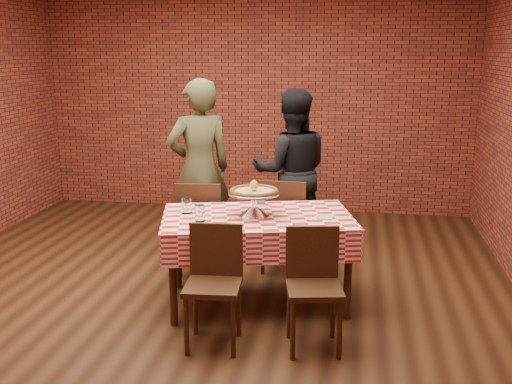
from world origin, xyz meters
TOP-DOWN VIEW (x-y plane):
  - ground at (0.00, 0.00)m, footprint 6.00×6.00m
  - back_wall at (0.00, 3.00)m, footprint 5.50×0.00m
  - table at (0.53, -0.03)m, footprint 1.69×1.25m
  - tablecloth at (0.53, -0.03)m, footprint 1.73×1.29m
  - pizza_stand at (0.50, -0.03)m, footprint 0.59×0.59m
  - pizza at (0.50, -0.03)m, footprint 0.53×0.53m
  - lemon at (0.50, -0.03)m, footprint 0.09×0.09m
  - water_glass_left at (0.11, -0.26)m, footprint 0.10×0.10m
  - water_glass_right at (-0.06, -0.04)m, footprint 0.10×0.10m
  - side_plate at (1.07, -0.01)m, footprint 0.18×0.18m
  - sweetener_packet_a at (1.11, -0.03)m, footprint 0.06×0.06m
  - sweetener_packet_b at (1.17, 0.02)m, footprint 0.06×0.05m
  - condiment_caddy at (0.49, 0.30)m, footprint 0.12×0.10m
  - chair_near_left at (0.34, -0.82)m, footprint 0.41×0.41m
  - chair_near_right at (1.05, -0.75)m, footprint 0.44×0.44m
  - chair_far_left at (-0.11, 0.61)m, footprint 0.45×0.45m
  - chair_far_right at (0.67, 0.79)m, footprint 0.46×0.46m
  - diner_olive at (-0.25, 1.09)m, footprint 0.79×0.71m
  - diner_black at (0.65, 1.40)m, footprint 0.93×0.78m

SIDE VIEW (x-z plane):
  - ground at x=0.00m, z-range 0.00..0.00m
  - table at x=0.53m, z-range 0.00..0.75m
  - chair_near_right at x=1.05m, z-range 0.00..0.86m
  - chair_near_left at x=0.34m, z-range 0.00..0.86m
  - chair_far_left at x=-0.11m, z-range 0.00..0.90m
  - chair_far_right at x=0.67m, z-range 0.00..0.91m
  - tablecloth at x=0.53m, z-range 0.50..0.76m
  - sweetener_packet_a at x=1.11m, z-range 0.76..0.76m
  - sweetener_packet_b at x=1.17m, z-range 0.76..0.76m
  - side_plate at x=1.07m, z-range 0.76..0.77m
  - water_glass_left at x=0.11m, z-range 0.76..0.89m
  - water_glass_right at x=-0.06m, z-range 0.76..0.89m
  - condiment_caddy at x=0.49m, z-range 0.76..0.91m
  - diner_black at x=0.65m, z-range 0.00..1.69m
  - pizza_stand at x=0.50m, z-range 0.76..0.95m
  - diner_olive at x=-0.25m, z-range 0.00..1.80m
  - pizza at x=0.50m, z-range 0.94..0.97m
  - lemon at x=0.50m, z-range 0.96..1.05m
  - back_wall at x=0.00m, z-range -1.30..4.20m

